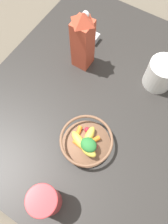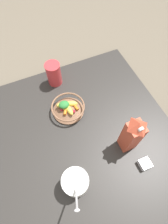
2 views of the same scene
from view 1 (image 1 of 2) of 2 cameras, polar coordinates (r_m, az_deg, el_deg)
The scene contains 7 objects.
ground_plane at distance 0.91m, azimuth 8.55°, elevation 0.36°, with size 6.00×6.00×0.00m, color #665B4C.
countertop at distance 0.90m, azimuth 8.69°, elevation 0.78°, with size 1.07×1.07×0.03m.
fruit_bowl at distance 0.78m, azimuth 0.64°, elevation -7.72°, with size 0.19×0.19×0.08m.
milk_carton at distance 0.88m, azimuth -0.34°, elevation 18.03°, with size 0.07×0.07×0.26m.
yogurt_tub at distance 0.92m, azimuth 19.55°, elevation 9.62°, with size 0.12×0.17×0.26m.
drinking_cup at distance 0.72m, azimuth -10.04°, elevation -21.97°, with size 0.09×0.09×0.15m.
spice_jar at distance 1.05m, azimuth 2.17°, elevation 18.75°, with size 0.05×0.05×0.03m.
Camera 1 is at (-0.08, 0.38, 0.82)m, focal length 35.00 mm.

